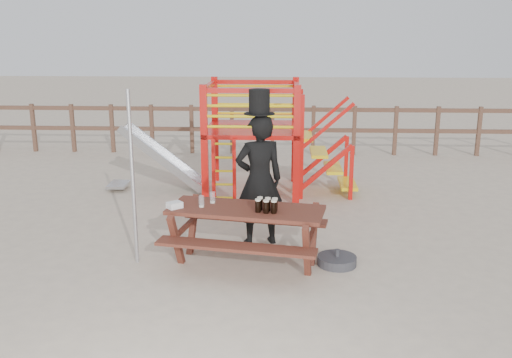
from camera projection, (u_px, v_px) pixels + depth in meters
name	position (u px, v px, depth m)	size (l,w,h in m)	color
ground	(223.00, 267.00, 7.44)	(60.00, 60.00, 0.00)	beige
back_fence	(252.00, 124.00, 14.01)	(15.09, 0.09, 1.20)	brown
playground_fort	(249.00, 136.00, 10.61)	(4.71, 1.84, 2.10)	red
picnic_table	(246.00, 229.00, 7.43)	(2.20, 1.71, 0.77)	brown
man_with_hat	(259.00, 177.00, 8.03)	(0.79, 0.63, 2.22)	black
metal_pole	(133.00, 179.00, 7.31)	(0.05, 0.05, 2.30)	#B2B2B7
parasol_base	(337.00, 261.00, 7.50)	(0.52, 0.52, 0.22)	#343338
paper_bag	(175.00, 205.00, 7.35)	(0.18, 0.14, 0.08)	white
stout_pints	(267.00, 205.00, 7.19)	(0.28, 0.20, 0.17)	black
empty_glasses	(207.00, 200.00, 7.47)	(0.19, 0.26, 0.15)	silver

